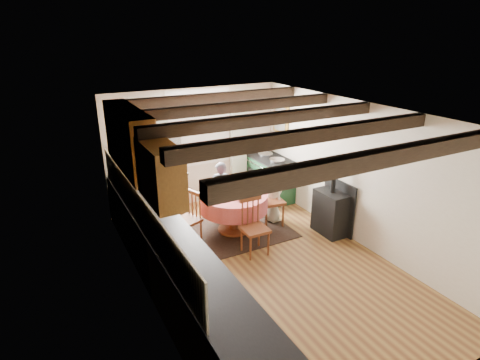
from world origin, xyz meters
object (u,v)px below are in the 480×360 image
chair_right (271,199)px  cup (235,195)px  chair_left (188,218)px  child_right (273,196)px  aga_range (271,178)px  child_far (221,191)px  dining_table (234,213)px  chair_near (255,227)px  cast_iron_stove (331,201)px

chair_right → cup: size_ratio=9.93×
chair_left → cup: bearing=57.8°
chair_right → child_right: chair_right is taller
aga_range → child_far: (-1.36, -0.38, 0.11)m
dining_table → chair_near: chair_near is taller
chair_right → chair_near: bearing=141.6°
cast_iron_stove → child_far: 2.06m
cast_iron_stove → cup: cast_iron_stove is taller
chair_near → child_right: 1.25m
chair_left → cast_iron_stove: size_ratio=0.74×
chair_left → child_far: child_far is taller
chair_right → child_right: (0.11, 0.12, -0.01)m
chair_near → child_far: size_ratio=0.82×
chair_near → chair_left: size_ratio=1.03×
chair_near → chair_right: size_ratio=0.91×
aga_range → child_far: 1.42m
chair_right → child_right: size_ratio=1.03×
cup → dining_table: bearing=74.4°
chair_right → dining_table: bearing=91.3°
chair_near → chair_left: chair_near is taller
aga_range → child_far: size_ratio=0.88×
chair_left → cast_iron_stove: bearing=49.8°
cup → chair_near: bearing=-89.7°
chair_left → cup: 0.90m
dining_table → chair_near: 0.84m
aga_range → child_right: 1.07m
chair_left → chair_near: bearing=24.1°
chair_left → cast_iron_stove: (2.36, -0.87, 0.16)m
cast_iron_stove → child_right: (-0.65, 0.90, -0.11)m
dining_table → aga_range: size_ratio=1.20×
chair_right → aga_range: size_ratio=1.03×
chair_left → cast_iron_stove: 2.53m
dining_table → chair_right: bearing=-6.1°
cast_iron_stove → child_right: 1.11m
chair_right → aga_range: 1.23m
aga_range → cast_iron_stove: bearing=-86.6°
chair_near → child_far: (0.06, 1.42, 0.10)m
chair_near → cup: (-0.00, 0.67, 0.31)m
child_right → child_far: bearing=52.2°
chair_left → child_right: child_right is taller
chair_near → cast_iron_stove: (1.54, -0.02, 0.14)m
chair_left → child_far: (0.89, 0.57, 0.12)m
chair_near → child_right: (0.89, 0.88, 0.03)m
cast_iron_stove → child_far: cast_iron_stove is taller
cast_iron_stove → cup: (-1.54, 0.70, 0.17)m
aga_range → cup: bearing=-141.7°
chair_near → aga_range: chair_near is taller
child_right → cup: (-0.89, -0.20, 0.27)m
chair_near → child_far: bearing=88.3°
chair_near → cup: 0.74m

